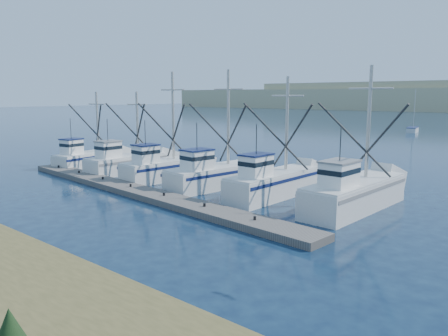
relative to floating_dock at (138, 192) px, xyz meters
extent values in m
plane|color=#0B1A33|center=(8.48, -6.87, -0.20)|extent=(500.00, 500.00, 0.00)
cube|color=#68625D|center=(0.00, 0.00, 0.00)|extent=(30.55, 4.86, 0.41)
cube|color=silver|center=(-13.55, 4.80, 0.45)|extent=(3.30, 7.22, 1.31)
cube|color=white|center=(-13.55, 3.02, 1.85)|extent=(1.61, 1.87, 1.50)
cylinder|color=#B7B2A8|center=(-13.55, 5.99, 4.10)|extent=(0.22, 0.22, 6.00)
cube|color=silver|center=(-7.95, 5.18, 0.52)|extent=(2.54, 7.74, 1.45)
cube|color=white|center=(-7.95, 3.20, 2.00)|extent=(1.44, 1.90, 1.50)
cylinder|color=#B7B2A8|center=(-7.95, 6.49, 4.17)|extent=(0.22, 0.22, 5.85)
cube|color=silver|center=(-2.76, 4.89, 0.56)|extent=(3.18, 7.36, 1.53)
cube|color=white|center=(-2.76, 3.06, 2.08)|extent=(1.61, 1.88, 1.50)
cylinder|color=#B7B2A8|center=(-2.76, 6.11, 5.01)|extent=(0.22, 0.22, 7.37)
cube|color=silver|center=(2.60, 5.47, 0.56)|extent=(3.68, 8.57, 1.54)
cube|color=white|center=(2.60, 3.34, 2.08)|extent=(1.76, 2.21, 1.50)
cylinder|color=#B7B2A8|center=(2.60, 6.88, 5.02)|extent=(0.22, 0.22, 7.37)
cube|color=silver|center=(7.82, 5.56, 0.62)|extent=(2.58, 8.56, 1.64)
cube|color=white|center=(7.82, 3.39, 2.19)|extent=(1.41, 2.11, 1.50)
cylinder|color=#B7B2A8|center=(7.82, 7.01, 4.75)|extent=(0.22, 0.22, 6.62)
cube|color=silver|center=(13.50, 5.90, 0.66)|extent=(3.05, 9.29, 1.73)
cube|color=white|center=(13.50, 3.55, 2.28)|extent=(1.60, 2.31, 1.50)
cylinder|color=#B7B2A8|center=(13.50, 7.46, 5.07)|extent=(0.22, 0.22, 7.08)
cube|color=silver|center=(-1.61, 66.98, 0.25)|extent=(2.47, 5.20, 0.90)
cylinder|color=#B7B2A8|center=(-1.61, 67.28, 4.30)|extent=(0.12, 0.12, 7.20)
camera|label=1|loc=(24.15, -19.30, 6.78)|focal=35.00mm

